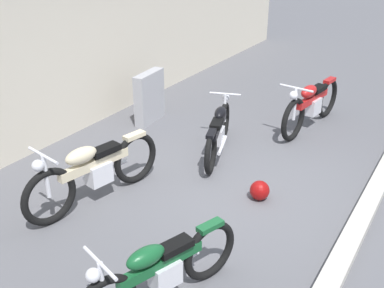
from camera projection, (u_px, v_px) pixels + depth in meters
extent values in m
plane|color=#56565B|center=(231.00, 187.00, 6.77)|extent=(40.00, 40.00, 0.00)
cube|color=beige|center=(50.00, 65.00, 7.84)|extent=(18.00, 0.30, 2.62)
cube|color=#B7B2A8|center=(360.00, 222.00, 5.88)|extent=(18.00, 0.24, 0.12)
cube|color=#9E9EA3|center=(149.00, 97.00, 8.81)|extent=(0.81, 0.27, 0.97)
sphere|color=maroon|center=(260.00, 190.00, 6.43)|extent=(0.28, 0.28, 0.28)
torus|color=black|center=(49.00, 197.00, 5.81)|extent=(0.78, 0.24, 0.77)
torus|color=black|center=(136.00, 158.00, 6.76)|extent=(0.78, 0.24, 0.77)
cube|color=silver|center=(99.00, 173.00, 6.31)|extent=(0.37, 0.27, 0.30)
cube|color=beige|center=(94.00, 164.00, 6.21)|extent=(1.09, 0.31, 0.13)
ellipsoid|color=beige|center=(81.00, 156.00, 6.00)|extent=(0.50, 0.30, 0.21)
cube|color=black|center=(105.00, 150.00, 6.27)|extent=(0.45, 0.27, 0.08)
cube|color=beige|center=(134.00, 136.00, 6.61)|extent=(0.36, 0.19, 0.06)
cylinder|color=silver|center=(46.00, 177.00, 5.69)|extent=(0.06, 0.06, 0.58)
cylinder|color=silver|center=(43.00, 155.00, 5.56)|extent=(0.15, 0.61, 0.04)
sphere|color=silver|center=(38.00, 166.00, 5.55)|extent=(0.15, 0.15, 0.15)
cylinder|color=silver|center=(106.00, 169.00, 6.56)|extent=(0.74, 0.20, 0.06)
torus|color=black|center=(293.00, 120.00, 8.08)|extent=(0.77, 0.19, 0.77)
torus|color=black|center=(327.00, 98.00, 9.08)|extent=(0.77, 0.19, 0.77)
cube|color=silver|center=(313.00, 106.00, 8.61)|extent=(0.36, 0.25, 0.29)
cube|color=#B21919|center=(312.00, 99.00, 8.50)|extent=(1.08, 0.24, 0.13)
ellipsoid|color=#B21919|center=(309.00, 91.00, 8.28)|extent=(0.48, 0.27, 0.21)
cube|color=black|center=(318.00, 89.00, 8.57)|extent=(0.44, 0.24, 0.08)
cube|color=#B21919|center=(330.00, 80.00, 8.92)|extent=(0.35, 0.17, 0.06)
cylinder|color=silver|center=(295.00, 104.00, 7.95)|extent=(0.06, 0.06, 0.58)
cylinder|color=silver|center=(296.00, 88.00, 7.83)|extent=(0.11, 0.61, 0.04)
sphere|color=silver|center=(293.00, 95.00, 7.81)|extent=(0.15, 0.15, 0.15)
cylinder|color=silver|center=(311.00, 105.00, 8.86)|extent=(0.74, 0.15, 0.06)
torus|color=black|center=(224.00, 121.00, 8.13)|extent=(0.67, 0.29, 0.67)
torus|color=black|center=(211.00, 153.00, 7.03)|extent=(0.67, 0.29, 0.67)
cube|color=silver|center=(218.00, 136.00, 7.53)|extent=(0.34, 0.27, 0.26)
cube|color=black|center=(218.00, 126.00, 7.51)|extent=(0.93, 0.39, 0.11)
ellipsoid|color=black|center=(220.00, 113.00, 7.58)|extent=(0.44, 0.30, 0.18)
cube|color=black|center=(217.00, 124.00, 7.31)|extent=(0.40, 0.28, 0.07)
cube|color=black|center=(211.00, 134.00, 6.90)|extent=(0.32, 0.20, 0.06)
cylinder|color=silver|center=(225.00, 108.00, 8.02)|extent=(0.05, 0.05, 0.51)
cylinder|color=silver|center=(225.00, 94.00, 7.91)|extent=(0.20, 0.52, 0.03)
sphere|color=silver|center=(226.00, 98.00, 8.02)|extent=(0.13, 0.13, 0.13)
cylinder|color=silver|center=(222.00, 145.00, 7.38)|extent=(0.63, 0.26, 0.06)
torus|color=black|center=(210.00, 251.00, 4.93)|extent=(0.68, 0.30, 0.69)
cube|color=silver|center=(165.00, 274.00, 4.58)|extent=(0.35, 0.27, 0.26)
cube|color=#145128|center=(161.00, 264.00, 4.49)|extent=(0.94, 0.40, 0.11)
ellipsoid|color=#145128|center=(146.00, 257.00, 4.32)|extent=(0.45, 0.31, 0.19)
cube|color=black|center=(175.00, 246.00, 4.53)|extent=(0.41, 0.28, 0.08)
cube|color=#145128|center=(210.00, 226.00, 4.79)|extent=(0.32, 0.20, 0.06)
cylinder|color=silver|center=(102.00, 286.00, 4.09)|extent=(0.05, 0.05, 0.52)
cylinder|color=silver|center=(100.00, 263.00, 3.97)|extent=(0.21, 0.53, 0.03)
sphere|color=silver|center=(93.00, 275.00, 3.97)|extent=(0.13, 0.13, 0.13)
cylinder|color=silver|center=(173.00, 265.00, 4.80)|extent=(0.64, 0.27, 0.06)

